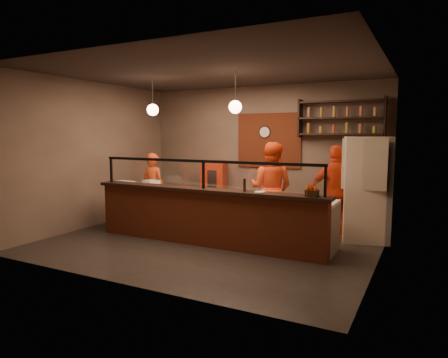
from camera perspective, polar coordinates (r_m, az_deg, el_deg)
The scene contains 29 objects.
floor at distance 7.78m, azimuth -1.78°, elevation -8.85°, with size 6.00×6.00×0.00m, color black.
ceiling at distance 7.59m, azimuth -1.86°, elevation 15.14°, with size 6.00×6.00×0.00m, color #322C27.
wall_back at distance 9.77m, azimuth 5.38°, elevation 3.76°, with size 6.00×6.00×0.00m, color #6E5C51.
wall_left at distance 9.36m, azimuth -18.10°, elevation 3.35°, with size 5.00×5.00×0.00m, color #6E5C51.
wall_right at distance 6.60m, azimuth 21.58°, elevation 2.08°, with size 5.00×5.00×0.00m, color #6E5C51.
wall_front at distance 5.48m, azimuth -14.70°, elevation 1.53°, with size 6.00×6.00×0.00m, color #6E5C51.
brick_patch at distance 9.66m, azimuth 6.43°, elevation 5.50°, with size 1.60×0.04×1.30m, color brown.
service_counter at distance 7.41m, azimuth -2.93°, elevation -5.65°, with size 4.60×0.25×1.00m, color brown.
counter_ledge at distance 7.32m, azimuth -2.95°, elevation -1.59°, with size 4.70×0.37×0.06m, color black.
worktop_cabinet at distance 7.85m, azimuth -1.07°, elevation -5.52°, with size 4.60×0.75×0.85m, color gray.
worktop at distance 7.77m, azimuth -1.08°, elevation -2.27°, with size 4.60×0.75×0.05m, color white.
sneeze_guard at distance 7.28m, azimuth -2.97°, elevation 1.07°, with size 4.50×0.05×0.52m.
wall_shelving at distance 9.05m, azimuth 16.33°, elevation 8.39°, with size 1.84×0.28×0.85m.
wall_clock at distance 9.69m, azimuth 5.87°, elevation 6.69°, with size 0.30×0.30×0.04m, color black.
pendant_left at distance 8.51m, azimuth -10.14°, elevation 9.71°, with size 0.24×0.24×0.77m.
pendant_right at distance 7.51m, azimuth 1.62°, elevation 10.26°, with size 0.24×0.24×0.77m.
cook_left at distance 9.43m, azimuth -10.04°, elevation -1.22°, with size 0.59×0.39×1.62m, color #C83D12.
cook_mid at distance 8.26m, azimuth 6.74°, elevation -1.30°, with size 0.92×0.72×1.89m, color #E74215.
cook_right at distance 8.17m, azimuth 15.76°, elevation -1.76°, with size 1.08×0.45×1.84m, color red.
fridge at distance 8.13m, azimuth 19.66°, elevation -1.36°, with size 0.83×0.78×2.00m, color beige.
red_cooler at distance 10.03m, azimuth -1.41°, elevation -1.54°, with size 0.57×0.52×1.32m, color #B3250B.
pizza_dough at distance 7.84m, azimuth -1.80°, elevation -1.97°, with size 0.45×0.45×0.01m, color beige.
prep_tub_a at distance 8.89m, azimuth -13.72°, elevation -0.74°, with size 0.28×0.22×0.14m, color silver.
prep_tub_b at distance 8.74m, azimuth -10.35°, elevation -0.71°, with size 0.32×0.26×0.16m, color silver.
prep_tub_c at distance 8.79m, azimuth -14.26°, elevation -0.77°, with size 0.31×0.25×0.16m, color silver.
rolling_pin at distance 8.59m, azimuth -10.07°, elevation -1.16°, with size 0.06×0.06×0.35m, color yellow.
condiment_caddy at distance 6.49m, azimuth 12.47°, elevation -2.01°, with size 0.19×0.15×0.11m, color black.
pepper_mill at distance 6.93m, azimuth 2.95°, elevation -0.86°, with size 0.05×0.05×0.22m, color black.
small_plate at distance 6.84m, azimuth 5.14°, elevation -1.86°, with size 0.18×0.18×0.01m, color silver.
Camera 1 is at (3.67, -6.55, 2.04)m, focal length 32.00 mm.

